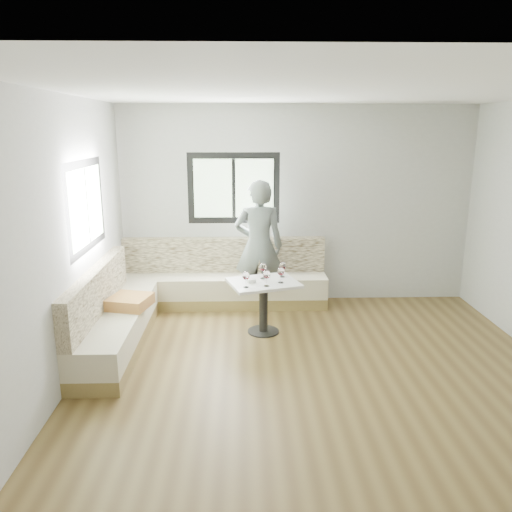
# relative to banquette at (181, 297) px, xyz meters

# --- Properties ---
(room) EXTENTS (5.01, 5.01, 2.81)m
(room) POSITION_rel_banquette_xyz_m (1.51, -1.55, 1.08)
(room) COLOR brown
(room) RESTS_ON ground
(banquette) EXTENTS (2.90, 2.80, 0.95)m
(banquette) POSITION_rel_banquette_xyz_m (0.00, 0.00, 0.00)
(banquette) COLOR olive
(banquette) RESTS_ON ground
(table) EXTENTS (0.95, 0.84, 0.66)m
(table) POSITION_rel_banquette_xyz_m (1.06, -0.39, 0.16)
(table) COLOR black
(table) RESTS_ON ground
(person) EXTENTS (0.68, 0.46, 1.82)m
(person) POSITION_rel_banquette_xyz_m (1.03, 0.43, 0.58)
(person) COLOR #5B6461
(person) RESTS_ON ground
(olive_ramekin) EXTENTS (0.11, 0.11, 0.04)m
(olive_ramekin) POSITION_rel_banquette_xyz_m (0.91, -0.41, 0.35)
(olive_ramekin) COLOR white
(olive_ramekin) RESTS_ON table
(wine_glass_a) EXTENTS (0.09, 0.09, 0.20)m
(wine_glass_a) POSITION_rel_banquette_xyz_m (0.85, -0.61, 0.47)
(wine_glass_a) COLOR white
(wine_glass_a) RESTS_ON table
(wine_glass_b) EXTENTS (0.09, 0.09, 0.20)m
(wine_glass_b) POSITION_rel_banquette_xyz_m (1.09, -0.57, 0.47)
(wine_glass_b) COLOR white
(wine_glass_b) RESTS_ON table
(wine_glass_c) EXTENTS (0.09, 0.09, 0.20)m
(wine_glass_c) POSITION_rel_banquette_xyz_m (1.27, -0.45, 0.47)
(wine_glass_c) COLOR white
(wine_glass_c) RESTS_ON table
(wine_glass_d) EXTENTS (0.09, 0.09, 0.20)m
(wine_glass_d) POSITION_rel_banquette_xyz_m (1.06, -0.26, 0.47)
(wine_glass_d) COLOR white
(wine_glass_d) RESTS_ON table
(wine_glass_e) EXTENTS (0.09, 0.09, 0.20)m
(wine_glass_e) POSITION_rel_banquette_xyz_m (1.31, -0.20, 0.47)
(wine_glass_e) COLOR white
(wine_glass_e) RESTS_ON table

